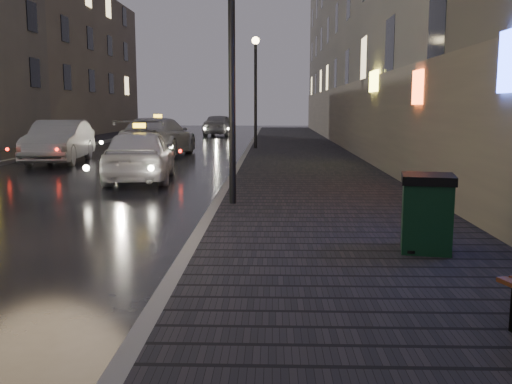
% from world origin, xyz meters
% --- Properties ---
extents(ground, '(120.00, 120.00, 0.00)m').
position_xyz_m(ground, '(0.00, 0.00, 0.00)').
color(ground, black).
rests_on(ground, ground).
extents(sidewalk, '(4.60, 58.00, 0.15)m').
position_xyz_m(sidewalk, '(3.90, 21.00, 0.07)').
color(sidewalk, black).
rests_on(sidewalk, ground).
extents(curb, '(0.20, 58.00, 0.15)m').
position_xyz_m(curb, '(1.50, 21.00, 0.07)').
color(curb, slate).
rests_on(curb, ground).
extents(sidewalk_far, '(2.40, 58.00, 0.15)m').
position_xyz_m(sidewalk_far, '(-8.70, 21.00, 0.07)').
color(sidewalk_far, black).
rests_on(sidewalk_far, ground).
extents(curb_far, '(0.20, 58.00, 0.15)m').
position_xyz_m(curb_far, '(-7.40, 21.00, 0.07)').
color(curb_far, slate).
rests_on(curb_far, ground).
extents(building_near, '(1.80, 50.00, 13.00)m').
position_xyz_m(building_near, '(7.10, 25.00, 6.50)').
color(building_near, '#605B54').
rests_on(building_near, ground).
extents(building_far_c, '(6.00, 22.00, 11.00)m').
position_xyz_m(building_far_c, '(-13.50, 39.00, 5.50)').
color(building_far_c, '#6B6051').
rests_on(building_far_c, ground).
extents(lamp_near, '(0.36, 0.36, 5.28)m').
position_xyz_m(lamp_near, '(1.85, 6.00, 3.49)').
color(lamp_near, black).
rests_on(lamp_near, sidewalk).
extents(lamp_far, '(0.36, 0.36, 5.28)m').
position_xyz_m(lamp_far, '(1.85, 22.00, 3.49)').
color(lamp_far, black).
rests_on(lamp_far, sidewalk).
extents(trash_bin, '(0.83, 0.83, 1.08)m').
position_xyz_m(trash_bin, '(4.82, 2.10, 0.70)').
color(trash_bin, black).
rests_on(trash_bin, sidewalk).
extents(taxi_near, '(2.33, 4.70, 1.54)m').
position_xyz_m(taxi_near, '(-1.17, 10.70, 0.77)').
color(taxi_near, silver).
rests_on(taxi_near, ground).
extents(car_left_mid, '(2.26, 5.12, 1.63)m').
position_xyz_m(car_left_mid, '(-5.57, 16.10, 0.82)').
color(car_left_mid, '#92949A').
rests_on(car_left_mid, ground).
extents(taxi_mid, '(2.81, 5.95, 1.68)m').
position_xyz_m(taxi_mid, '(-2.34, 19.22, 0.84)').
color(taxi_mid, silver).
rests_on(taxi_mid, ground).
extents(car_far, '(2.33, 4.87, 1.60)m').
position_xyz_m(car_far, '(-1.28, 36.72, 0.80)').
color(car_far, gray).
rests_on(car_far, ground).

